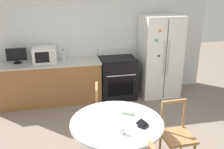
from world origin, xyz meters
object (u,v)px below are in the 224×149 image
Objects in this scene: countertop_tv at (17,55)px; wallet at (142,124)px; refrigerator at (160,56)px; oven_range at (117,77)px; dining_chair_right at (177,135)px; dining_chair_far at (107,112)px; candle_glass at (122,131)px; counter_bottle at (64,56)px; microwave at (45,55)px.

wallet is (1.81, -2.62, -0.29)m from countertop_tv.
oven_range is at bearing 178.26° from refrigerator.
wallet is (-0.57, -0.17, 0.34)m from dining_chair_right.
dining_chair_right is at bearing 51.82° from dining_chair_far.
countertop_tv is at bearing 177.22° from oven_range.
countertop_tv reaches higher than candle_glass.
candle_glass is at bearing -102.14° from oven_range.
dining_chair_far is (0.62, -1.59, -0.56)m from counter_bottle.
candle_glass reaches higher than wallet.
dining_chair_far is 1.20m from candle_glass.
refrigerator is 2.46m from dining_chair_right.
microwave is (-2.49, 0.10, 0.15)m from refrigerator.
dining_chair_far is at bearing -45.27° from countertop_tv.
microwave is at bearing -138.24° from dining_chair_far.
countertop_tv is at bearing -126.59° from dining_chair_far.
refrigerator is at bearing 63.60° from wallet.
refrigerator is at bearing 59.51° from candle_glass.
microwave is 2.89m from wallet.
wallet is at bearing -96.22° from oven_range.
dining_chair_far is at bearing 88.28° from candle_glass.
dining_chair_right is at bearing -105.91° from refrigerator.
counter_bottle is (0.94, 0.02, -0.08)m from countertop_tv.
dining_chair_right is 9.95× the size of candle_glass.
counter_bottle is 2.79m from wallet.
refrigerator reaches higher than dining_chair_right.
countertop_tv reaches higher than microwave.
refrigerator is 2.50m from microwave.
counter_bottle reaches higher than wallet.
refrigerator is 7.57× the size of counter_bottle.
oven_range is 1.20× the size of dining_chair_far.
candle_glass is at bearing 16.19° from dining_chair_right.
oven_range is at bearing 83.78° from wallet.
oven_range is 6.22× the size of wallet.
refrigerator is at bearing 142.72° from dining_chair_far.
countertop_tv is at bearing 119.24° from candle_glass.
refrigerator is 4.54× the size of countertop_tv.
refrigerator is at bearing -1.74° from oven_range.
dining_chair_right is 0.69m from wallet.
microwave is at bearing 109.81° from candle_glass.
microwave is at bearing 115.91° from wallet.
dining_chair_right is at bearing -45.83° from countertop_tv.
microwave is 5.20× the size of candle_glass.
refrigerator is at bearing -2.45° from countertop_tv.
counter_bottle is (-2.11, 0.15, 0.09)m from refrigerator.
refrigerator reaches higher than counter_bottle.
candle_glass is at bearing -70.19° from microwave.
counter_bottle is 0.27× the size of dining_chair_right.
dining_chair_right is (1.45, -2.48, -0.56)m from counter_bottle.
dining_chair_far is 1.13m from wallet.
counter_bottle is (0.38, 0.06, -0.07)m from microwave.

